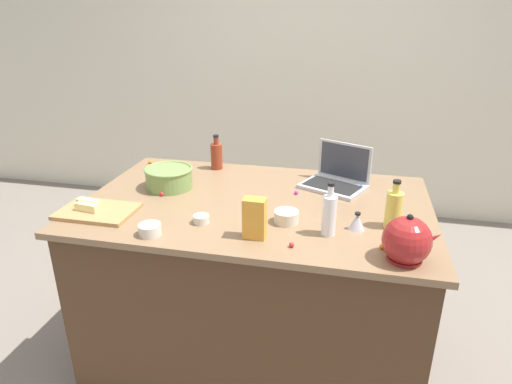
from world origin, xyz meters
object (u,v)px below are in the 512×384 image
Objects in this scene: bottle_vinegar at (329,214)px; butter_stick_left at (87,207)px; kitchen_timer at (357,221)px; bottle_oil at (394,209)px; bottle_soy at (217,155)px; ramekin_small at (286,217)px; butter_stick_right at (89,203)px; mixing_bowl_large at (169,177)px; cutting_board at (98,211)px; candy_bag at (255,218)px; kettle at (407,241)px; ramekin_medium at (150,230)px; laptop at (337,178)px; ramekin_wide at (201,219)px.

butter_stick_left is at bearing -177.65° from bottle_vinegar.
bottle_oil is at bearing 21.12° from kitchen_timer.
bottle_soy is 1.87× the size of ramekin_small.
butter_stick_right is at bearing -176.48° from kitchen_timer.
bottle_vinegar is at bearing -22.31° from mixing_bowl_large.
cutting_board is 1.99× the size of candy_bag.
cutting_board is 3.15× the size of ramekin_small.
kitchen_timer is (0.30, 0.00, 0.01)m from ramekin_small.
butter_stick_right is (-0.06, 0.02, 0.03)m from cutting_board.
mixing_bowl_large is 1.24× the size of bottle_soy.
kettle is 1.40m from butter_stick_right.
butter_stick_left and ramekin_small have the same top height.
bottle_oil is 1.02m from ramekin_medium.
kettle is at bearing -50.40° from kitchen_timer.
mixing_bowl_large is 0.43m from butter_stick_right.
bottle_vinegar is 0.21m from ramekin_small.
laptop is at bearing 112.56° from kettle.
bottle_soy is 0.80m from ramekin_small.
bottle_oil reaches higher than butter_stick_right.
mixing_bowl_large is 2.26× the size of butter_stick_right.
kettle is 0.58m from candy_bag.
mixing_bowl_large is at bearing 53.96° from butter_stick_right.
ramekin_wide is at bearing 163.17° from candy_bag.
laptop reaches higher than ramekin_medium.
bottle_vinegar is (0.69, -0.69, 0.01)m from bottle_soy.
bottle_soy is at bearing 102.01° from ramekin_wide.
cutting_board is 0.76m from candy_bag.
ramekin_small is (-0.48, 0.21, -0.05)m from kettle.
bottle_vinegar is 1.08× the size of bottle_oil.
butter_stick_left is (-1.08, -0.60, -0.01)m from laptop.
cutting_board is at bearing -178.96° from ramekin_wide.
ramekin_wide is (-0.55, -0.01, -0.07)m from bottle_vinegar.
kitchen_timer is 0.44m from candy_bag.
ramekin_small is 1.15× the size of ramekin_medium.
ramekin_wide is at bearing -172.40° from kitchen_timer.
kettle is at bearing 1.38° from ramekin_medium.
butter_stick_left is at bearing 161.63° from ramekin_medium.
bottle_vinegar is 1.35× the size of candy_bag.
cutting_board is at bearing -175.20° from kitchen_timer.
laptop is 0.71m from candy_bag.
bottle_vinegar reaches higher than candy_bag.
cutting_board is at bearing -22.04° from butter_stick_right.
ramekin_wide is at bearing -1.41° from butter_stick_right.
ramekin_small is at bearing -50.46° from bottle_soy.
ramekin_wide reaches higher than cutting_board.
ramekin_medium is at bearing -163.89° from kitchen_timer.
kettle is at bearing -4.00° from butter_stick_left.
mixing_bowl_large reaches higher than kitchen_timer.
ramekin_small is (0.66, -0.27, -0.03)m from mixing_bowl_large.
ramekin_medium is at bearing -23.32° from butter_stick_right.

